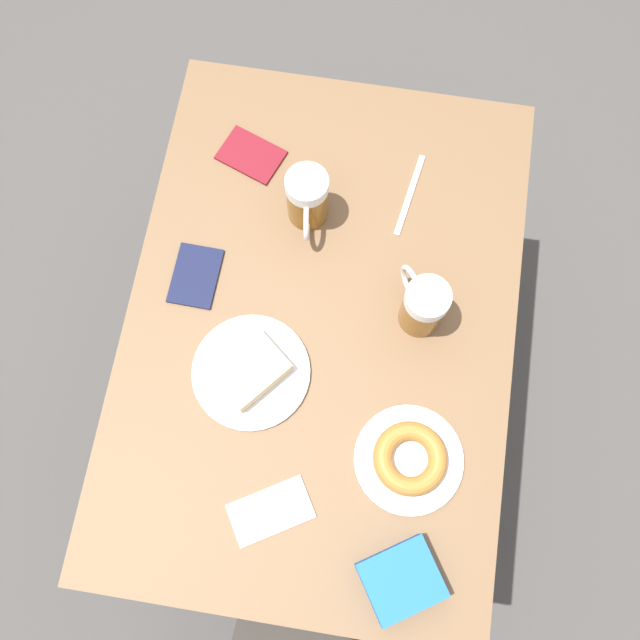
{
  "coord_description": "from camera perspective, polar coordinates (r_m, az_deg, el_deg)",
  "views": [
    {
      "loc": [
        -0.06,
        0.38,
        2.09
      ],
      "look_at": [
        0.0,
        0.0,
        0.79
      ],
      "focal_mm": 40.0,
      "sensor_mm": 36.0,
      "label": 1
    }
  ],
  "objects": [
    {
      "name": "passport_far_edge",
      "position": [
        1.42,
        -9.93,
        3.5
      ],
      "size": [
        0.09,
        0.13,
        0.01
      ],
      "rotation": [
        0.0,
        0.0,
        3.11
      ],
      "color": "#141938",
      "rests_on": "table"
    },
    {
      "name": "beer_mug_left",
      "position": [
        1.4,
        -1.03,
        9.66
      ],
      "size": [
        0.08,
        0.13,
        0.14
      ],
      "color": "#8C5619",
      "rests_on": "table"
    },
    {
      "name": "ground_plane",
      "position": [
        2.13,
        -0.0,
        -6.11
      ],
      "size": [
        8.0,
        8.0,
        0.0
      ],
      "primitive_type": "plane",
      "color": "#474442"
    },
    {
      "name": "table",
      "position": [
        1.44,
        -0.0,
        -0.99
      ],
      "size": [
        0.75,
        1.09,
        0.77
      ],
      "color": "brown",
      "rests_on": "ground_plane"
    },
    {
      "name": "blue_pouch",
      "position": [
        1.3,
        6.51,
        -19.96
      ],
      "size": [
        0.17,
        0.16,
        0.05
      ],
      "rotation": [
        0.0,
        0.0,
        0.58
      ],
      "color": "blue",
      "rests_on": "table"
    },
    {
      "name": "napkin_folded",
      "position": [
        1.32,
        -3.96,
        -15.01
      ],
      "size": [
        0.16,
        0.14,
        0.0
      ],
      "rotation": [
        0.0,
        0.0,
        3.68
      ],
      "color": "white",
      "rests_on": "table"
    },
    {
      "name": "beer_mug_center",
      "position": [
        1.33,
        8.23,
        1.16
      ],
      "size": [
        0.09,
        0.12,
        0.14
      ],
      "color": "#8C5619",
      "rests_on": "table"
    },
    {
      "name": "fork",
      "position": [
        1.49,
        7.19,
        9.91
      ],
      "size": [
        0.04,
        0.19,
        0.0
      ],
      "rotation": [
        0.0,
        0.0,
        6.12
      ],
      "color": "silver",
      "rests_on": "table"
    },
    {
      "name": "plate_with_donut",
      "position": [
        1.32,
        7.17,
        -10.96
      ],
      "size": [
        0.2,
        0.2,
        0.05
      ],
      "color": "silver",
      "rests_on": "table"
    },
    {
      "name": "plate_with_cake",
      "position": [
        1.34,
        -5.57,
        -4.07
      ],
      "size": [
        0.22,
        0.22,
        0.04
      ],
      "color": "silver",
      "rests_on": "table"
    },
    {
      "name": "passport_near_edge",
      "position": [
        1.52,
        -5.54,
        13.0
      ],
      "size": [
        0.15,
        0.13,
        0.01
      ],
      "rotation": [
        0.0,
        0.0,
        1.21
      ],
      "color": "maroon",
      "rests_on": "table"
    }
  ]
}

